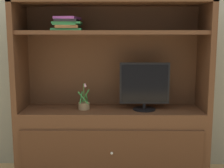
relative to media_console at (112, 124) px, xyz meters
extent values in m
cube|color=gray|center=(0.00, 0.34, 0.86)|extent=(6.00, 0.10, 2.80)
cube|color=#4C2D1C|center=(0.00, -0.01, -0.19)|extent=(1.79, 0.46, 0.69)
cube|color=#462A19|center=(0.00, -0.25, -0.19)|extent=(1.64, 0.02, 0.42)
sphere|color=silver|center=(0.00, -0.26, -0.19)|extent=(0.02, 0.02, 0.02)
cube|color=#4C2D1C|center=(-0.87, -0.01, 0.66)|extent=(0.05, 0.46, 1.01)
cube|color=#4C2D1C|center=(0.87, -0.01, 0.66)|extent=(0.05, 0.46, 1.01)
cube|color=#4C2D1C|center=(0.00, 0.21, 0.66)|extent=(1.79, 0.02, 1.01)
cube|color=#4C2D1C|center=(0.00, -0.01, 1.15)|extent=(1.79, 0.46, 0.04)
cube|color=#4C2D1C|center=(0.00, -0.01, 0.88)|extent=(1.69, 0.41, 0.04)
cylinder|color=black|center=(0.30, -0.04, 0.16)|extent=(0.21, 0.21, 0.01)
cylinder|color=black|center=(0.30, -0.04, 0.19)|extent=(0.03, 0.03, 0.05)
cube|color=black|center=(0.30, -0.04, 0.41)|extent=(0.47, 0.02, 0.39)
cube|color=black|center=(0.30, -0.05, 0.41)|extent=(0.43, 0.00, 0.35)
cylinder|color=#8C7251|center=(-0.27, -0.03, 0.19)|extent=(0.11, 0.11, 0.06)
cylinder|color=#3D6B33|center=(-0.27, -0.03, 0.31)|extent=(0.01, 0.01, 0.18)
cube|color=#2D7A38|center=(-0.24, -0.03, 0.27)|extent=(0.02, 0.08, 0.09)
cube|color=#2D7A38|center=(-0.26, 0.00, 0.27)|extent=(0.09, 0.02, 0.15)
cube|color=#2D7A38|center=(-0.29, -0.02, 0.27)|extent=(0.02, 0.12, 0.10)
cube|color=#2D7A38|center=(-0.27, -0.05, 0.27)|extent=(0.10, 0.02, 0.12)
sphere|color=#DB9EC6|center=(-0.26, -0.02, 0.38)|extent=(0.03, 0.03, 0.03)
sphere|color=#DB9EC6|center=(-0.26, -0.02, 0.39)|extent=(0.02, 0.02, 0.02)
cube|color=#338C4C|center=(-0.42, 0.00, 0.91)|extent=(0.29, 0.31, 0.02)
cube|color=#A56638|center=(-0.41, 0.00, 0.93)|extent=(0.23, 0.32, 0.03)
cube|color=#338C4C|center=(-0.41, -0.01, 0.95)|extent=(0.23, 0.29, 0.01)
cube|color=#338C4C|center=(-0.41, 0.00, 0.96)|extent=(0.26, 0.29, 0.02)
cube|color=black|center=(-0.41, -0.01, 0.98)|extent=(0.20, 0.29, 0.02)
cube|color=purple|center=(-0.41, -0.02, 1.01)|extent=(0.22, 0.30, 0.02)
camera|label=1|loc=(0.03, -2.84, 0.86)|focal=48.67mm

